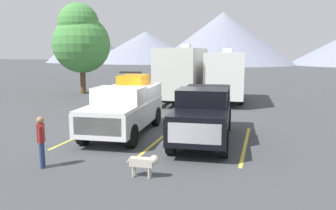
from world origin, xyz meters
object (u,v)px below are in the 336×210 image
pickup_truck_a (126,106)px  person_a (41,139)px  camper_trailer_b (226,74)px  dog (145,162)px  pickup_truck_b (204,111)px  camper_trailer_a (183,71)px

pickup_truck_a → person_a: (-0.65, -4.81, -0.27)m
camper_trailer_b → dog: camper_trailer_b is taller
camper_trailer_b → person_a: size_ratio=4.79×
pickup_truck_b → camper_trailer_b: bearing=91.7°
camper_trailer_b → pickup_truck_a: bearing=-107.4°
camper_trailer_a → camper_trailer_b: size_ratio=1.19×
person_a → pickup_truck_b: bearing=48.4°
dog → person_a: bearing=-177.7°
camper_trailer_a → person_a: 14.78m
camper_trailer_a → dog: camper_trailer_a is taller
pickup_truck_a → dog: (2.60, -4.68, -0.74)m
camper_trailer_a → person_a: size_ratio=5.70×
camper_trailer_b → pickup_truck_b: bearing=-88.3°
dog → pickup_truck_b: bearing=79.4°
pickup_truck_b → camper_trailer_b: camper_trailer_b is taller
pickup_truck_a → person_a: pickup_truck_a is taller
pickup_truck_a → camper_trailer_b: camper_trailer_b is taller
pickup_truck_b → person_a: 6.14m
person_a → pickup_truck_a: bearing=82.3°
pickup_truck_a → pickup_truck_b: 3.44m
camper_trailer_a → camper_trailer_b: 3.01m
pickup_truck_a → person_a: size_ratio=3.65×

